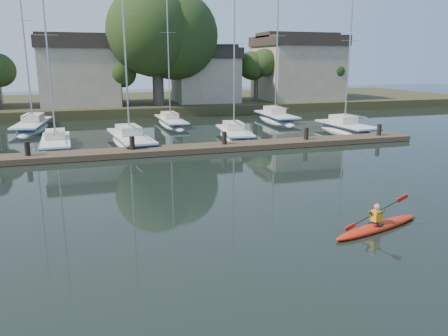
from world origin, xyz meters
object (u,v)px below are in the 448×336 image
object	(u,v)px
dock	(180,149)
sailboat_7	(276,122)
sailboat_5	(33,131)
sailboat_6	(171,126)
sailboat_3	(234,139)
sailboat_2	(131,146)
sailboat_1	(57,149)
kayak	(378,225)
sailboat_4	(345,134)

from	to	relation	value
dock	sailboat_7	world-z (taller)	sailboat_7
dock	sailboat_5	distance (m)	16.91
sailboat_5	sailboat_6	size ratio (longest dim) A/B	1.10
sailboat_5	sailboat_6	xyz separation A→B (m)	(11.95, -0.66, 0.03)
dock	sailboat_3	bearing A→B (deg)	40.83
dock	sailboat_2	distance (m)	4.93
dock	sailboat_1	xyz separation A→B (m)	(-7.73, 4.34, -0.38)
dock	sailboat_3	world-z (taller)	sailboat_3
kayak	sailboat_5	xyz separation A→B (m)	(-14.05, 28.59, -0.36)
sailboat_4	sailboat_5	world-z (taller)	sailboat_5
sailboat_6	sailboat_7	world-z (taller)	sailboat_6
dock	sailboat_2	size ratio (longest dim) A/B	2.24
sailboat_1	sailboat_2	distance (m)	5.00
sailboat_5	dock	bearing A→B (deg)	-47.74
sailboat_1	sailboat_3	world-z (taller)	sailboat_1
sailboat_1	sailboat_3	xyz separation A→B (m)	(12.94, 0.17, -0.01)
sailboat_6	sailboat_2	bearing A→B (deg)	-118.89
kayak	sailboat_4	xyz separation A→B (m)	(11.08, 19.42, -0.37)
kayak	sailboat_5	world-z (taller)	sailboat_5
sailboat_2	sailboat_3	distance (m)	7.96
sailboat_1	dock	bearing A→B (deg)	-31.89
dock	sailboat_2	bearing A→B (deg)	123.85
sailboat_7	sailboat_6	bearing A→B (deg)	-179.08
kayak	sailboat_5	bearing A→B (deg)	100.01
sailboat_1	sailboat_5	world-z (taller)	sailboat_5
sailboat_3	sailboat_1	bearing A→B (deg)	-172.47
dock	sailboat_2	world-z (taller)	sailboat_2
sailboat_7	sailboat_4	bearing A→B (deg)	-68.39
dock	sailboat_7	bearing A→B (deg)	45.55
sailboat_3	sailboat_7	xyz separation A→B (m)	(7.04, 7.99, -0.03)
sailboat_5	sailboat_1	bearing A→B (deg)	-69.90
dock	sailboat_5	size ratio (longest dim) A/B	2.20
sailboat_3	sailboat_5	distance (m)	17.80
sailboat_3	sailboat_7	bearing A→B (deg)	55.39
sailboat_7	kayak	bearing A→B (deg)	-103.85
kayak	sailboat_6	bearing A→B (deg)	78.15
sailboat_2	sailboat_4	xyz separation A→B (m)	(17.73, 0.28, -0.02)
sailboat_2	sailboat_7	bearing A→B (deg)	22.50
sailboat_2	sailboat_6	bearing A→B (deg)	55.85
dock	kayak	bearing A→B (deg)	-75.43
kayak	dock	world-z (taller)	kayak
kayak	sailboat_7	size ratio (longest dim) A/B	0.30
dock	sailboat_2	xyz separation A→B (m)	(-2.73, 4.08, -0.39)
kayak	sailboat_7	xyz separation A→B (m)	(8.34, 27.55, -0.37)
sailboat_1	sailboat_7	world-z (taller)	sailboat_7
kayak	sailboat_2	size ratio (longest dim) A/B	0.28
sailboat_1	kayak	bearing A→B (deg)	-61.62
sailboat_2	sailboat_7	distance (m)	17.19
dock	sailboat_7	distance (m)	17.50
sailboat_3	sailboat_4	bearing A→B (deg)	5.95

